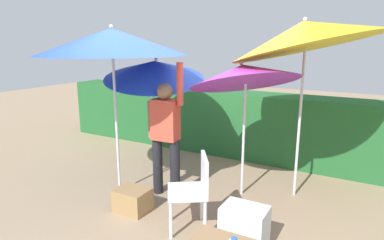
# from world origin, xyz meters

# --- Properties ---
(ground_plane) EXTENTS (24.00, 24.00, 0.00)m
(ground_plane) POSITION_xyz_m (0.00, 0.00, 0.00)
(ground_plane) COLOR #9E8466
(hedge_row) EXTENTS (8.00, 0.70, 1.21)m
(hedge_row) POSITION_xyz_m (0.00, 2.29, 0.61)
(hedge_row) COLOR #23602D
(hedge_row) RESTS_ON ground_plane
(umbrella_rainbow) EXTENTS (1.99, 1.96, 2.65)m
(umbrella_rainbow) POSITION_xyz_m (1.28, 0.96, 2.22)
(umbrella_rainbow) COLOR silver
(umbrella_rainbow) RESTS_ON ground_plane
(umbrella_orange) EXTENTS (1.59, 1.56, 2.08)m
(umbrella_orange) POSITION_xyz_m (-0.84, 0.62, 1.72)
(umbrella_orange) COLOR silver
(umbrella_orange) RESTS_ON ground_plane
(umbrella_yellow) EXTENTS (1.56, 1.50, 2.14)m
(umbrella_yellow) POSITION_xyz_m (0.59, 0.64, 1.72)
(umbrella_yellow) COLOR silver
(umbrella_yellow) RESTS_ON ground_plane
(umbrella_navy) EXTENTS (2.01, 2.01, 2.36)m
(umbrella_navy) POSITION_xyz_m (-0.99, -0.11, 2.14)
(umbrella_navy) COLOR silver
(umbrella_navy) RESTS_ON ground_plane
(person_vendor) EXTENTS (0.55, 0.24, 1.88)m
(person_vendor) POSITION_xyz_m (-0.32, 0.13, 0.93)
(person_vendor) COLOR black
(person_vendor) RESTS_ON ground_plane
(chair_plastic) EXTENTS (0.61, 0.61, 0.89)m
(chair_plastic) POSITION_xyz_m (0.44, -0.46, 0.51)
(chair_plastic) COLOR silver
(chair_plastic) RESTS_ON ground_plane
(cooler_box) EXTENTS (0.47, 0.34, 0.46)m
(cooler_box) POSITION_xyz_m (1.09, -0.52, 0.23)
(cooler_box) COLOR silver
(cooler_box) RESTS_ON ground_plane
(crate_cardboard) EXTENTS (0.42, 0.35, 0.30)m
(crate_cardboard) POSITION_xyz_m (-0.45, -0.47, 0.15)
(crate_cardboard) COLOR #9E7A4C
(crate_cardboard) RESTS_ON ground_plane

